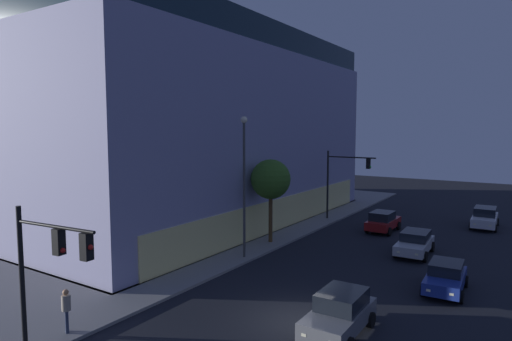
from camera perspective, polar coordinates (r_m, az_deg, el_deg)
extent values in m
plane|color=black|center=(20.30, 5.42, -19.06)|extent=(120.00, 120.00, 0.00)
cube|color=#4C4C51|center=(43.43, -10.01, -5.70)|extent=(34.88, 23.37, 0.15)
cube|color=#FEED91|center=(36.54, 3.08, -5.56)|extent=(31.04, 0.60, 2.58)
cube|color=#9190B6|center=(42.63, -10.18, 4.16)|extent=(34.48, 22.97, 14.74)
cube|color=#162935|center=(43.28, -10.37, 15.39)|extent=(33.79, 22.51, 2.12)
cylinder|color=black|center=(18.36, -28.33, -12.64)|extent=(0.18, 0.18, 5.53)
cylinder|color=black|center=(16.31, -24.93, -6.68)|extent=(0.47, 3.78, 0.12)
cube|color=black|center=(16.27, -24.45, -8.49)|extent=(0.35, 0.35, 0.90)
sphere|color=red|center=(16.20, -24.01, -9.55)|extent=(0.18, 0.18, 0.18)
cube|color=black|center=(15.27, -21.34, -9.27)|extent=(0.35, 0.35, 0.90)
sphere|color=red|center=(15.14, -20.89, -9.39)|extent=(0.18, 0.18, 0.18)
cylinder|color=black|center=(40.81, 9.38, -1.83)|extent=(0.18, 0.18, 6.28)
cylinder|color=black|center=(39.73, 12.39, 1.70)|extent=(0.13, 4.47, 0.12)
cube|color=black|center=(39.24, 14.52, 0.87)|extent=(0.32, 0.32, 0.90)
sphere|color=green|center=(39.20, 14.76, 0.45)|extent=(0.18, 0.18, 0.18)
cylinder|color=#414141|center=(27.86, -1.56, -2.62)|extent=(0.16, 0.16, 8.70)
sphere|color=#F9EFC6|center=(27.59, -1.59, 6.67)|extent=(0.44, 0.44, 0.44)
cylinder|color=#51391E|center=(32.05, 1.92, -6.30)|extent=(0.29, 0.29, 3.48)
sphere|color=#37631E|center=(31.58, 1.93, -1.14)|extent=(2.91, 2.91, 2.91)
cylinder|color=#2D3851|center=(20.18, -23.56, -17.77)|extent=(0.14, 0.14, 0.92)
cylinder|color=#2D3851|center=(20.34, -23.56, -17.58)|extent=(0.14, 0.14, 0.92)
cylinder|color=#A59984|center=(19.97, -23.65, -15.60)|extent=(0.36, 0.36, 0.64)
sphere|color=tan|center=(19.82, -23.70, -14.41)|extent=(0.24, 0.24, 0.24)
cube|color=slate|center=(19.12, 10.80, -18.47)|extent=(4.24, 1.88, 0.72)
cube|color=black|center=(19.12, 11.20, -16.21)|extent=(2.23, 1.68, 0.68)
cube|color=#F9F4CC|center=(17.60, 6.35, -20.60)|extent=(0.12, 0.20, 0.12)
cylinder|color=black|center=(18.51, 6.34, -20.46)|extent=(0.67, 0.25, 0.67)
cylinder|color=black|center=(20.11, 14.81, -18.42)|extent=(0.67, 0.25, 0.67)
cylinder|color=black|center=(20.69, 9.69, -17.62)|extent=(0.67, 0.25, 0.67)
cube|color=navy|center=(25.22, 23.57, -13.01)|extent=(4.09, 1.91, 0.62)
cube|color=black|center=(25.33, 23.70, -11.54)|extent=(2.16, 1.65, 0.56)
cube|color=#F9F4CC|center=(23.32, 24.28, -14.56)|extent=(0.13, 0.21, 0.12)
cube|color=#F9F4CC|center=(23.43, 21.68, -14.36)|extent=(0.13, 0.21, 0.12)
cylinder|color=black|center=(24.07, 25.28, -14.75)|extent=(0.64, 0.27, 0.63)
cylinder|color=black|center=(24.25, 21.09, -14.44)|extent=(0.64, 0.27, 0.63)
cylinder|color=black|center=(26.42, 25.78, -12.96)|extent=(0.64, 0.27, 0.63)
cylinder|color=black|center=(26.59, 21.98, -12.69)|extent=(0.64, 0.27, 0.63)
cube|color=#B7BABF|center=(31.44, 20.06, -9.18)|extent=(4.53, 2.00, 0.61)
cube|color=black|center=(31.61, 20.21, -7.98)|extent=(2.36, 1.74, 0.59)
cube|color=#F9F4CC|center=(29.26, 20.32, -10.27)|extent=(0.13, 0.20, 0.12)
cube|color=#F9F4CC|center=(29.47, 18.18, -10.09)|extent=(0.13, 0.20, 0.12)
cylinder|color=black|center=(30.05, 21.29, -10.50)|extent=(0.71, 0.27, 0.70)
cylinder|color=black|center=(30.38, 17.81, -10.21)|extent=(0.71, 0.27, 0.70)
cylinder|color=black|center=(32.69, 22.11, -9.24)|extent=(0.71, 0.27, 0.70)
cylinder|color=black|center=(33.00, 18.92, -9.00)|extent=(0.71, 0.27, 0.70)
cube|color=maroon|center=(37.57, 16.35, -6.65)|extent=(4.20, 1.85, 0.66)
cube|color=black|center=(37.15, 16.23, -5.73)|extent=(2.18, 1.64, 0.68)
cube|color=#F9F4CC|center=(39.63, 16.51, -6.03)|extent=(0.12, 0.20, 0.12)
cube|color=#F9F4CC|center=(39.33, 18.00, -6.16)|extent=(0.12, 0.20, 0.12)
cylinder|color=black|center=(39.11, 15.66, -6.66)|extent=(0.70, 0.25, 0.70)
cylinder|color=black|center=(38.61, 18.19, -6.88)|extent=(0.70, 0.25, 0.70)
cylinder|color=black|center=(36.72, 14.38, -7.41)|extent=(0.70, 0.25, 0.70)
cylinder|color=black|center=(36.18, 17.06, -7.67)|extent=(0.70, 0.25, 0.70)
cube|color=silver|center=(42.26, 27.78, -5.74)|extent=(4.79, 1.95, 0.71)
cube|color=black|center=(42.49, 27.86, -4.73)|extent=(2.54, 1.71, 0.68)
cube|color=#F9F4CC|center=(39.95, 28.35, -6.38)|extent=(0.13, 0.20, 0.12)
cube|color=#F9F4CC|center=(40.02, 26.78, -6.29)|extent=(0.13, 0.20, 0.12)
cylinder|color=black|center=(40.84, 28.91, -6.66)|extent=(0.65, 0.26, 0.64)
cylinder|color=black|center=(40.95, 26.34, -6.52)|extent=(0.65, 0.26, 0.64)
cylinder|color=black|center=(43.73, 29.09, -5.91)|extent=(0.65, 0.26, 0.64)
cylinder|color=black|center=(43.82, 26.69, -5.78)|extent=(0.65, 0.26, 0.64)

